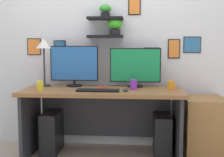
{
  "coord_description": "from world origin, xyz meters",
  "views": [
    {
      "loc": [
        0.36,
        -3.14,
        1.22
      ],
      "look_at": [
        0.1,
        0.05,
        0.86
      ],
      "focal_mm": 47.48,
      "sensor_mm": 36.0,
      "label": 1
    }
  ],
  "objects_px": {
    "computer_tower_right": "(162,135)",
    "desk_lamp": "(44,48)",
    "desk": "(103,107)",
    "water_cup": "(134,85)",
    "coffee_mug": "(171,85)",
    "keyboard": "(98,90)",
    "cell_phone": "(102,88)",
    "monitor_right": "(135,67)",
    "drawer_cabinet": "(204,127)",
    "computer_mouse": "(125,90)",
    "pen_cup": "(40,86)",
    "monitor_left": "(74,65)",
    "computer_tower_left": "(52,132)"
  },
  "relations": [
    {
      "from": "coffee_mug",
      "to": "water_cup",
      "type": "xyz_separation_m",
      "value": [
        -0.41,
        -0.08,
        0.01
      ]
    },
    {
      "from": "cell_phone",
      "to": "drawer_cabinet",
      "type": "relative_size",
      "value": 0.22
    },
    {
      "from": "monitor_right",
      "to": "keyboard",
      "type": "relative_size",
      "value": 1.31
    },
    {
      "from": "monitor_left",
      "to": "computer_mouse",
      "type": "relative_size",
      "value": 6.16
    },
    {
      "from": "computer_tower_right",
      "to": "computer_tower_left",
      "type": "bearing_deg",
      "value": -179.87
    },
    {
      "from": "monitor_left",
      "to": "computer_tower_left",
      "type": "bearing_deg",
      "value": -152.14
    },
    {
      "from": "monitor_left",
      "to": "desk_lamp",
      "type": "xyz_separation_m",
      "value": [
        -0.34,
        -0.04,
        0.2
      ]
    },
    {
      "from": "drawer_cabinet",
      "to": "computer_tower_left",
      "type": "height_order",
      "value": "drawer_cabinet"
    },
    {
      "from": "monitor_right",
      "to": "cell_phone",
      "type": "distance_m",
      "value": 0.44
    },
    {
      "from": "desk",
      "to": "keyboard",
      "type": "xyz_separation_m",
      "value": [
        -0.03,
        -0.2,
        0.22
      ]
    },
    {
      "from": "water_cup",
      "to": "computer_tower_right",
      "type": "xyz_separation_m",
      "value": [
        0.32,
        0.1,
        -0.58
      ]
    },
    {
      "from": "desk",
      "to": "computer_mouse",
      "type": "height_order",
      "value": "computer_mouse"
    },
    {
      "from": "coffee_mug",
      "to": "water_cup",
      "type": "height_order",
      "value": "water_cup"
    },
    {
      "from": "cell_phone",
      "to": "coffee_mug",
      "type": "bearing_deg",
      "value": 6.83
    },
    {
      "from": "desk",
      "to": "computer_tower_right",
      "type": "xyz_separation_m",
      "value": [
        0.65,
        0.04,
        -0.31
      ]
    },
    {
      "from": "desk_lamp",
      "to": "water_cup",
      "type": "relative_size",
      "value": 5.04
    },
    {
      "from": "desk",
      "to": "desk_lamp",
      "type": "height_order",
      "value": "desk_lamp"
    },
    {
      "from": "cell_phone",
      "to": "coffee_mug",
      "type": "distance_m",
      "value": 0.76
    },
    {
      "from": "coffee_mug",
      "to": "desk",
      "type": "bearing_deg",
      "value": -178.15
    },
    {
      "from": "monitor_right",
      "to": "desk_lamp",
      "type": "relative_size",
      "value": 1.04
    },
    {
      "from": "cell_phone",
      "to": "computer_tower_right",
      "type": "height_order",
      "value": "cell_phone"
    },
    {
      "from": "monitor_right",
      "to": "drawer_cabinet",
      "type": "bearing_deg",
      "value": -6.45
    },
    {
      "from": "cell_phone",
      "to": "drawer_cabinet",
      "type": "height_order",
      "value": "cell_phone"
    },
    {
      "from": "computer_tower_right",
      "to": "water_cup",
      "type": "bearing_deg",
      "value": -163.27
    },
    {
      "from": "keyboard",
      "to": "computer_tower_left",
      "type": "height_order",
      "value": "keyboard"
    },
    {
      "from": "water_cup",
      "to": "computer_tower_right",
      "type": "bearing_deg",
      "value": 16.73
    },
    {
      "from": "pen_cup",
      "to": "water_cup",
      "type": "bearing_deg",
      "value": 7.26
    },
    {
      "from": "cell_phone",
      "to": "computer_mouse",
      "type": "bearing_deg",
      "value": -31.54
    },
    {
      "from": "cell_phone",
      "to": "pen_cup",
      "type": "distance_m",
      "value": 0.67
    },
    {
      "from": "desk",
      "to": "computer_tower_right",
      "type": "height_order",
      "value": "desk"
    },
    {
      "from": "desk",
      "to": "water_cup",
      "type": "relative_size",
      "value": 15.73
    },
    {
      "from": "keyboard",
      "to": "water_cup",
      "type": "relative_size",
      "value": 4.0
    },
    {
      "from": "desk",
      "to": "drawer_cabinet",
      "type": "xyz_separation_m",
      "value": [
        1.12,
        0.07,
        -0.22
      ]
    },
    {
      "from": "computer_tower_right",
      "to": "coffee_mug",
      "type": "bearing_deg",
      "value": -7.1
    },
    {
      "from": "computer_mouse",
      "to": "computer_tower_left",
      "type": "height_order",
      "value": "computer_mouse"
    },
    {
      "from": "computer_tower_right",
      "to": "desk_lamp",
      "type": "bearing_deg",
      "value": 176.25
    },
    {
      "from": "computer_mouse",
      "to": "desk_lamp",
      "type": "distance_m",
      "value": 1.08
    },
    {
      "from": "computer_mouse",
      "to": "coffee_mug",
      "type": "distance_m",
      "value": 0.53
    },
    {
      "from": "desk",
      "to": "desk_lamp",
      "type": "relative_size",
      "value": 3.12
    },
    {
      "from": "coffee_mug",
      "to": "computer_tower_left",
      "type": "xyz_separation_m",
      "value": [
        -1.34,
        0.01,
        -0.56
      ]
    },
    {
      "from": "monitor_left",
      "to": "computer_mouse",
      "type": "bearing_deg",
      "value": -29.38
    },
    {
      "from": "keyboard",
      "to": "water_cup",
      "type": "height_order",
      "value": "water_cup"
    },
    {
      "from": "water_cup",
      "to": "computer_tower_right",
      "type": "height_order",
      "value": "water_cup"
    },
    {
      "from": "desk_lamp",
      "to": "keyboard",
      "type": "bearing_deg",
      "value": -26.0
    },
    {
      "from": "desk_lamp",
      "to": "computer_tower_left",
      "type": "xyz_separation_m",
      "value": [
        0.1,
        -0.09,
        -0.96
      ]
    },
    {
      "from": "cell_phone",
      "to": "pen_cup",
      "type": "relative_size",
      "value": 1.4
    },
    {
      "from": "drawer_cabinet",
      "to": "computer_mouse",
      "type": "bearing_deg",
      "value": -163.63
    },
    {
      "from": "monitor_left",
      "to": "water_cup",
      "type": "xyz_separation_m",
      "value": [
        0.69,
        -0.22,
        -0.19
      ]
    },
    {
      "from": "water_cup",
      "to": "desk_lamp",
      "type": "bearing_deg",
      "value": 169.88
    },
    {
      "from": "keyboard",
      "to": "computer_tower_left",
      "type": "bearing_deg",
      "value": 157.63
    }
  ]
}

